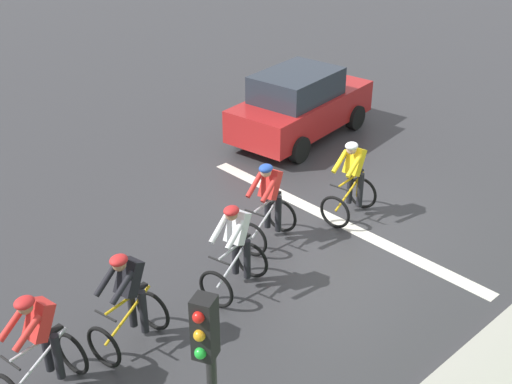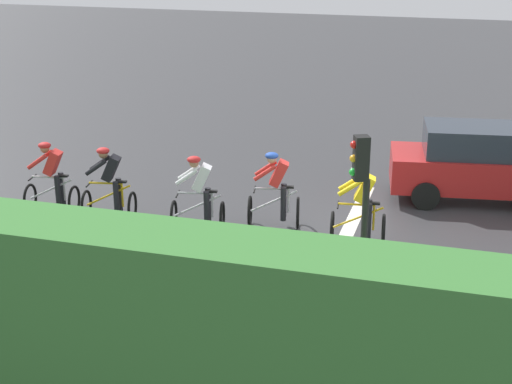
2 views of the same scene
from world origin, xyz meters
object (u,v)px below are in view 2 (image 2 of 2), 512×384
object	(u,v)px
cyclist_fourth	(276,192)
cyclist_trailing	(361,208)
car_red	(478,164)
cyclist_second	(110,186)
traffic_light_near_crossing	(361,211)
cyclist_lead	(52,180)
cyclist_mid	(199,196)

from	to	relation	value
cyclist_fourth	cyclist_trailing	bearing A→B (deg)	-103.40
car_red	cyclist_trailing	bearing A→B (deg)	147.53
cyclist_second	traffic_light_near_crossing	world-z (taller)	traffic_light_near_crossing
cyclist_fourth	car_red	xyz separation A→B (m)	(3.00, -4.05, 0.08)
cyclist_fourth	car_red	size ratio (longest dim) A/B	0.39
cyclist_lead	cyclist_fourth	size ratio (longest dim) A/B	1.00
cyclist_lead	cyclist_fourth	xyz separation A→B (m)	(0.66, -4.92, 0.00)
cyclist_trailing	car_red	xyz separation A→B (m)	(3.44, -2.19, 0.08)
cyclist_second	traffic_light_near_crossing	xyz separation A→B (m)	(-3.64, -5.92, 1.43)
cyclist_second	cyclist_lead	bearing A→B (deg)	89.62
cyclist_lead	cyclist_fourth	world-z (taller)	same
cyclist_second	cyclist_fourth	size ratio (longest dim) A/B	1.00
cyclist_fourth	traffic_light_near_crossing	distance (m)	5.14
cyclist_mid	car_red	size ratio (longest dim) A/B	0.39
cyclist_second	car_red	bearing A→B (deg)	-64.16
traffic_light_near_crossing	cyclist_mid	bearing A→B (deg)	46.98
cyclist_lead	cyclist_mid	distance (m)	3.47
cyclist_fourth	traffic_light_near_crossing	size ratio (longest dim) A/B	0.50
cyclist_second	cyclist_mid	size ratio (longest dim) A/B	1.00
cyclist_second	traffic_light_near_crossing	size ratio (longest dim) A/B	0.50
cyclist_fourth	cyclist_trailing	size ratio (longest dim) A/B	1.00
cyclist_trailing	car_red	size ratio (longest dim) A/B	0.39
cyclist_second	car_red	distance (m)	8.41
traffic_light_near_crossing	cyclist_trailing	bearing A→B (deg)	8.03
cyclist_trailing	cyclist_mid	bearing A→B (deg)	94.60
cyclist_lead	cyclist_trailing	world-z (taller)	same
cyclist_mid	cyclist_fourth	xyz separation A→B (m)	(0.71, -1.45, 0.00)
cyclist_second	cyclist_mid	xyz separation A→B (m)	(-0.04, -2.07, 0.00)
car_red	traffic_light_near_crossing	distance (m)	7.61
cyclist_fourth	traffic_light_near_crossing	bearing A→B (deg)	-150.82
cyclist_fourth	cyclist_trailing	xyz separation A→B (m)	(-0.44, -1.86, 0.00)
car_red	cyclist_fourth	bearing A→B (deg)	126.51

